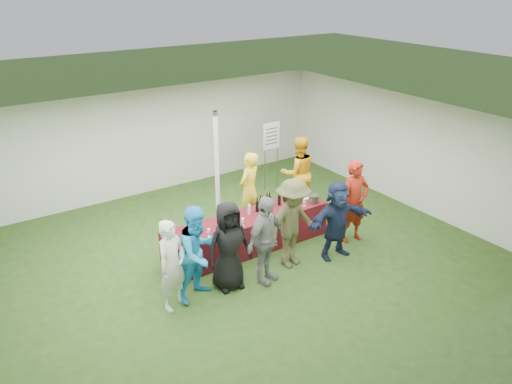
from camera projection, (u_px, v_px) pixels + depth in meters
ground at (227, 256)px, 10.18m from camera, size 60.00×60.00×0.00m
tent at (217, 172)px, 10.80m from camera, size 10.00×10.00×10.00m
serving_table at (248, 233)px, 10.31m from camera, size 3.60×0.80×0.75m
wine_bottles at (267, 202)px, 10.50m from camera, size 0.64×0.15×0.32m
wine_glasses at (236, 222)px, 9.69m from camera, size 2.68×0.12×0.16m
water_bottle at (249, 210)px, 10.23m from camera, size 0.07×0.07×0.23m
bar_towel at (304, 198)px, 10.96m from camera, size 0.25×0.18×0.03m
dump_bucket at (313, 199)px, 10.75m from camera, size 0.23×0.23×0.18m
wine_list_sign at (271, 141)px, 12.93m from camera, size 0.50×0.03×1.80m
staff_pourer at (249, 190)px, 11.09m from camera, size 0.76×0.65×1.76m
staff_back at (298, 173)px, 11.99m from camera, size 1.04×0.91×1.80m
customer_0 at (172, 265)px, 8.34m from camera, size 0.70×0.58×1.64m
customer_1 at (198, 253)px, 8.60m from camera, size 1.01×0.89×1.75m
customer_2 at (229, 246)px, 8.88m from camera, size 0.87×0.61×1.69m
customer_3 at (265, 240)px, 9.04m from camera, size 1.09×0.76×1.71m
customer_4 at (293, 223)px, 9.54m from camera, size 1.25×0.82×1.82m
customer_5 at (337, 220)px, 9.89m from camera, size 1.53×0.57×1.63m
customer_6 at (354, 202)px, 10.46m from camera, size 0.70×0.50×1.80m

